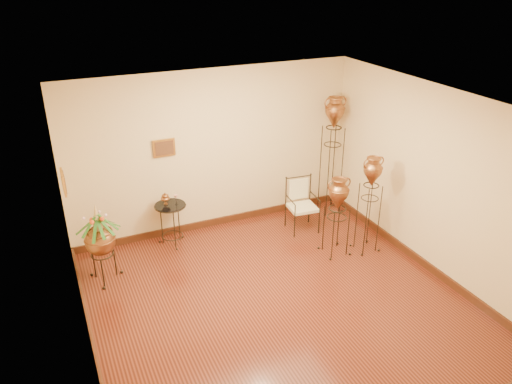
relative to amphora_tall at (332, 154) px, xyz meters
name	(u,v)px	position (x,y,z in m)	size (l,w,h in m)	color
ground	(278,302)	(-2.15, -2.15, -1.13)	(5.00, 5.00, 0.00)	maroon
room_shell	(280,190)	(-2.16, -2.14, 0.60)	(5.02, 5.02, 2.81)	#DAB98C
amphora_tall	(332,154)	(0.00, 0.00, 0.00)	(0.46, 0.46, 2.21)	black
amphora_mid	(369,204)	(-0.20, -1.47, -0.30)	(0.42, 0.42, 1.64)	black
amphora_short	(337,216)	(-0.72, -1.35, -0.47)	(0.51, 0.51, 1.33)	black
planter_urn	(100,238)	(-4.26, -0.60, -0.41)	(0.86, 0.86, 1.28)	black
armchair	(303,205)	(-0.84, -0.47, -0.66)	(0.58, 0.54, 0.95)	black
side_table	(171,223)	(-3.05, 0.00, -0.75)	(0.58, 0.58, 0.92)	black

